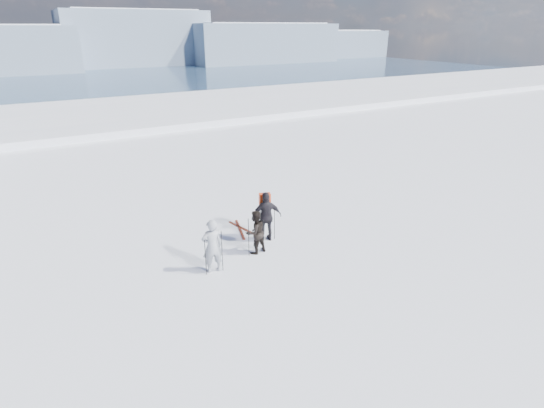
{
  "coord_description": "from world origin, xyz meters",
  "views": [
    {
      "loc": [
        -8.02,
        -7.9,
        7.07
      ],
      "look_at": [
        -1.81,
        3.0,
        1.81
      ],
      "focal_mm": 28.0,
      "sensor_mm": 36.0,
      "label": 1
    }
  ],
  "objects_px": {
    "skier_dark": "(255,232)",
    "skis_loose": "(242,229)",
    "skier_pack": "(267,217)",
    "skier_grey": "(212,246)"
  },
  "relations": [
    {
      "from": "skier_dark",
      "to": "skis_loose",
      "type": "height_order",
      "value": "skier_dark"
    },
    {
      "from": "skier_grey",
      "to": "skier_pack",
      "type": "xyz_separation_m",
      "value": [
        2.46,
        1.02,
        0.03
      ]
    },
    {
      "from": "skier_grey",
      "to": "skis_loose",
      "type": "bearing_deg",
      "value": -126.68
    },
    {
      "from": "skier_dark",
      "to": "skier_pack",
      "type": "height_order",
      "value": "skier_pack"
    },
    {
      "from": "skier_dark",
      "to": "skis_loose",
      "type": "distance_m",
      "value": 1.99
    },
    {
      "from": "skier_grey",
      "to": "skier_pack",
      "type": "height_order",
      "value": "skier_pack"
    },
    {
      "from": "skier_dark",
      "to": "skier_pack",
      "type": "bearing_deg",
      "value": -150.74
    },
    {
      "from": "skier_grey",
      "to": "skier_dark",
      "type": "relative_size",
      "value": 1.15
    },
    {
      "from": "skier_dark",
      "to": "skis_loose",
      "type": "relative_size",
      "value": 0.91
    },
    {
      "from": "skier_pack",
      "to": "skis_loose",
      "type": "xyz_separation_m",
      "value": [
        -0.41,
        1.2,
        -0.9
      ]
    }
  ]
}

